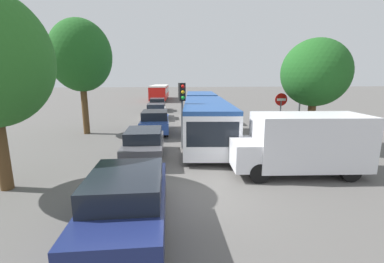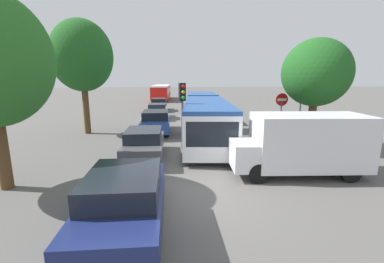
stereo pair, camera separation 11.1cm
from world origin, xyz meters
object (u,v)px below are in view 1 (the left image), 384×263
Objects in this scene: articulated_bus at (203,111)px; no_entry_sign at (280,110)px; city_bus_rear at (160,91)px; queued_car_white at (156,111)px; queued_car_navy at (127,200)px; queued_car_blue at (155,122)px; traffic_light at (182,101)px; queued_car_graphite at (144,144)px; tree_left_mid at (81,56)px; direction_sign_post at (300,98)px; queued_car_black at (157,104)px; white_van at (302,142)px; tree_right_near at (315,75)px.

no_entry_sign is at bearing 49.88° from articulated_bus.
queued_car_white is (-0.02, -20.69, -0.73)m from city_bus_rear.
queued_car_navy is at bearing -11.22° from articulated_bus.
traffic_light reaches higher than queued_car_blue.
queued_car_blue reaches higher than queued_car_navy.
city_bus_rear is 32.79m from queued_car_graphite.
tree_left_mid is at bearing 145.28° from queued_car_white.
direction_sign_post is (8.52, 7.89, 1.82)m from queued_car_navy.
queued_car_white is at bearing -179.00° from queued_car_black.
no_entry_sign is at bearing -116.04° from queued_car_blue.
queued_car_navy is at bearing -69.84° from tree_left_mid.
queued_car_black is 17.26m from no_entry_sign.
traffic_light is at bearing -39.72° from white_van.
white_van is (5.96, -14.65, 0.56)m from queued_car_white.
tree_left_mid is at bearing 160.52° from queued_car_black.
tree_right_near is (12.80, -4.91, -1.20)m from tree_left_mid.
traffic_light is 0.61× the size of tree_right_near.
queued_car_white is at bearing -143.86° from no_entry_sign.
queued_car_black is at bearing -157.50° from articulated_bus.
queued_car_graphite is at bearing -25.00° from articulated_bus.
tree_right_near is (8.56, 0.98, 3.10)m from queued_car_graphite.
articulated_bus is 4.02× the size of queued_car_graphite.
white_van reaches higher than queued_car_navy.
tree_left_mid reaches higher than tree_right_near.
direction_sign_post is at bearing -112.40° from white_van.
articulated_bus is at bearing -149.16° from queued_car_white.
city_bus_rear is 27.48m from tree_left_mid.
direction_sign_post reaches higher than queued_car_black.
queued_car_white is (-3.46, 6.00, -0.68)m from articulated_bus.
direction_sign_post is (4.89, -3.88, 1.21)m from articulated_bus.
city_bus_rear reaches higher than queued_car_black.
articulated_bus is at bearing 143.82° from traffic_light.
articulated_bus is 12.23m from queued_car_black.
white_van reaches higher than queued_car_blue.
no_entry_sign is at bearing -163.32° from city_bus_rear.
traffic_light is at bearing -83.71° from no_entry_sign.
articulated_bus is 26.91m from city_bus_rear.
queued_car_graphite is 0.55× the size of tree_left_mid.
city_bus_rear is at bearing -166.72° from no_entry_sign.
city_bus_rear is at bearing -76.26° from white_van.
no_entry_sign reaches higher than city_bus_rear.
white_van is 13.91m from tree_left_mid.
city_bus_rear is at bearing 0.47° from queued_car_graphite.
city_bus_rear is at bearing 80.63° from tree_left_mid.
direction_sign_post is at bearing -150.96° from queued_car_black.
queued_car_graphite is (-0.20, -32.78, -0.72)m from city_bus_rear.
articulated_bus reaches higher than queued_car_white.
queued_car_black is 19.04m from tree_right_near.
traffic_light is (1.66, -31.22, 1.08)m from city_bus_rear.
queued_car_white is 0.54× the size of tree_left_mid.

